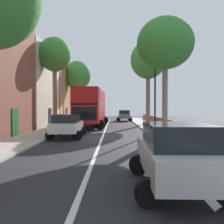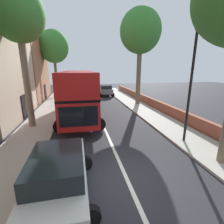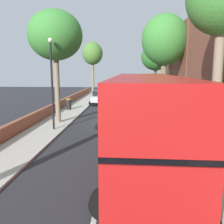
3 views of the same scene
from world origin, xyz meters
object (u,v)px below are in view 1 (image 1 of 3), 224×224
parked_car_silver_right_2 (176,152)px  street_tree_right_5 (148,61)px  street_tree_left_4 (78,76)px  double_decker_bus (91,106)px  parked_car_white_left_1 (67,124)px  litter_bin_right (209,139)px  lamppost_right (155,88)px  street_tree_right_1 (165,44)px  street_tree_left_0 (55,56)px  parked_car_grey_right_4 (124,115)px

parked_car_silver_right_2 → street_tree_right_5: size_ratio=0.39×
parked_car_silver_right_2 → street_tree_left_4: 33.13m
double_decker_bus → parked_car_white_left_1: size_ratio=2.56×
parked_car_white_left_1 → litter_bin_right: bearing=-36.7°
lamppost_right → litter_bin_right: bearing=-83.5°
street_tree_right_1 → lamppost_right: size_ratio=1.38×
street_tree_left_0 → lamppost_right: bearing=-25.5°
street_tree_left_0 → parked_car_grey_right_4: bearing=60.0°
parked_car_silver_right_2 → parked_car_grey_right_4: bearing=90.0°
street_tree_right_5 → parked_car_silver_right_2: bearing=-96.4°
parked_car_silver_right_2 → street_tree_left_4: bearing=103.3°
lamppost_right → double_decker_bus: bearing=132.0°
parked_car_silver_right_2 → street_tree_right_1: size_ratio=0.47×
litter_bin_right → double_decker_bus: bearing=114.3°
parked_car_silver_right_2 → double_decker_bus: bearing=101.7°
parked_car_grey_right_4 → lamppost_right: (1.80, -18.04, 2.83)m
double_decker_bus → parked_car_silver_right_2: (4.20, -20.33, -1.38)m
lamppost_right → parked_car_silver_right_2: bearing=-97.5°
double_decker_bus → street_tree_left_4: 12.77m
street_tree_right_5 → litter_bin_right: 20.79m
parked_car_silver_right_2 → street_tree_right_5: bearing=83.6°
double_decker_bus → litter_bin_right: bearing=-65.7°
parked_car_silver_right_2 → street_tree_left_4: size_ratio=0.43×
street_tree_left_0 → lamppost_right: size_ratio=1.47×
street_tree_right_1 → litter_bin_right: (0.68, -6.47, -6.16)m
street_tree_right_1 → street_tree_left_4: street_tree_left_4 is taller
parked_car_white_left_1 → parked_car_silver_right_2: 11.78m
lamppost_right → parked_car_grey_right_4: bearing=95.7°
street_tree_left_4 → lamppost_right: size_ratio=1.50×
street_tree_right_1 → street_tree_left_4: bearing=115.2°
street_tree_left_4 → lamppost_right: bearing=-62.7°
parked_car_grey_right_4 → lamppost_right: bearing=-84.3°
street_tree_right_5 → litter_bin_right: (0.08, -19.39, -7.48)m
parked_car_white_left_1 → double_decker_bus: bearing=85.3°
street_tree_right_1 → street_tree_right_5: size_ratio=0.82×
double_decker_bus → parked_car_grey_right_4: 12.21m
street_tree_left_4 → street_tree_right_5: size_ratio=0.90×
street_tree_right_5 → litter_bin_right: street_tree_right_5 is taller
lamppost_right → street_tree_left_0: bearing=154.5°
street_tree_right_1 → street_tree_left_4: size_ratio=0.92×
street_tree_right_1 → lamppost_right: bearing=97.8°
parked_car_white_left_1 → parked_car_silver_right_2: size_ratio=1.07×
parked_car_white_left_1 → street_tree_left_4: 22.07m
double_decker_bus → street_tree_right_1: bearing=-55.0°
parked_car_grey_right_4 → street_tree_right_1: bearing=-84.1°
parked_car_grey_right_4 → street_tree_left_4: (-7.47, -0.06, 6.29)m
double_decker_bus → street_tree_left_0: (-3.57, -2.10, 5.15)m
street_tree_right_1 → lamppost_right: (-0.32, 2.36, -3.05)m
parked_car_white_left_1 → litter_bin_right: size_ratio=3.84×
street_tree_right_5 → litter_bin_right: bearing=-89.8°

